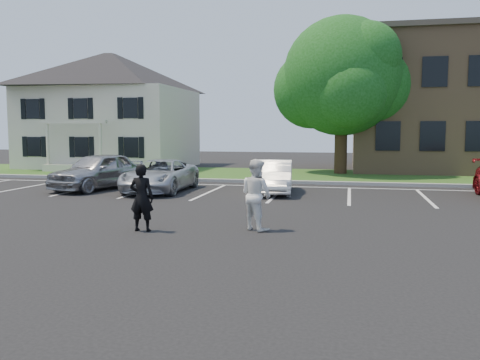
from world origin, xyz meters
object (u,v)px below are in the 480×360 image
object	(u,v)px
man_white_shirt	(256,195)
car_silver_west	(98,171)
house	(111,110)
car_silver_minivan	(160,176)
man_black_suit	(142,198)
tree	(344,79)
car_white_sedan	(274,177)

from	to	relation	value
man_white_shirt	car_silver_west	size ratio (longest dim) A/B	0.39
house	car_silver_west	distance (m)	13.40
car_silver_west	car_silver_minivan	xyz separation A→B (m)	(2.88, -0.18, -0.13)
man_black_suit	tree	bearing A→B (deg)	-107.07
man_white_shirt	car_white_sedan	size ratio (longest dim) A/B	0.45
house	car_white_sedan	size ratio (longest dim) A/B	2.57
house	car_silver_minivan	distance (m)	14.94
man_white_shirt	car_silver_west	xyz separation A→B (m)	(-8.21, 7.27, -0.12)
tree	car_silver_west	size ratio (longest dim) A/B	1.90
car_silver_west	house	bearing A→B (deg)	129.08
tree	car_white_sedan	bearing A→B (deg)	-105.67
house	man_white_shirt	distance (m)	23.64
tree	house	bearing A→B (deg)	170.69
man_black_suit	man_white_shirt	bearing A→B (deg)	-166.44
man_black_suit	car_white_sedan	distance (m)	8.65
car_silver_west	man_white_shirt	bearing A→B (deg)	-26.17
man_black_suit	car_silver_minivan	xyz separation A→B (m)	(-2.55, 7.86, -0.19)
man_white_shirt	car_white_sedan	distance (m)	7.63
man_white_shirt	house	bearing A→B (deg)	-18.40
tree	man_black_suit	size ratio (longest dim) A/B	5.16
tree	man_white_shirt	world-z (taller)	tree
house	car_silver_minivan	xyz separation A→B (m)	(8.13, -12.13, -3.17)
car_silver_minivan	car_white_sedan	distance (m)	4.71
house	car_silver_minivan	size ratio (longest dim) A/B	2.17
house	car_silver_west	size ratio (longest dim) A/B	2.23
house	man_white_shirt	size ratio (longest dim) A/B	5.67
house	car_silver_west	world-z (taller)	house
man_white_shirt	car_silver_west	bearing A→B (deg)	-4.93
house	tree	bearing A→B (deg)	-9.31
car_silver_minivan	house	bearing A→B (deg)	122.85
tree	man_black_suit	world-z (taller)	tree
car_white_sedan	house	bearing A→B (deg)	131.79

